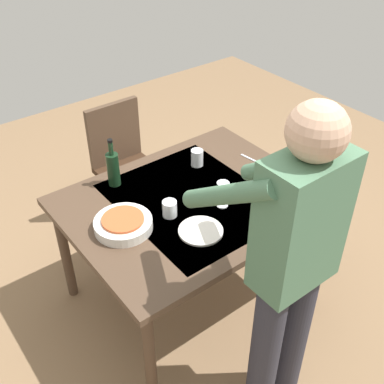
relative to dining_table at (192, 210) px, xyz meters
name	(u,v)px	position (x,y,z in m)	size (l,w,h in m)	color
ground_plane	(192,292)	(0.00, 0.00, -0.68)	(6.00, 6.00, 0.00)	#846647
dining_table	(192,210)	(0.00, 0.00, 0.00)	(1.37, 1.07, 0.76)	#4C3828
chair_near	(123,159)	(-0.08, -0.92, -0.15)	(0.40, 0.40, 0.91)	#352114
person_server	(290,261)	(0.10, 0.80, 0.28)	(0.42, 0.61, 1.69)	#2D2D38
wine_bottle	(113,168)	(0.27, -0.39, 0.18)	(0.07, 0.07, 0.30)	black
wine_glass_left	(223,190)	(-0.10, 0.14, 0.18)	(0.07, 0.07, 0.15)	white
water_cup_near_left	(170,209)	(0.18, 0.04, 0.12)	(0.08, 0.08, 0.09)	silver
water_cup_near_right	(313,187)	(-0.56, 0.38, 0.12)	(0.08, 0.08, 0.10)	silver
water_cup_far_left	(197,158)	(-0.24, -0.26, 0.13)	(0.07, 0.07, 0.10)	silver
serving_bowl_pasta	(123,224)	(0.43, -0.02, 0.11)	(0.30, 0.30, 0.07)	silver
side_bowl_salad	(266,190)	(-0.35, 0.22, 0.11)	(0.18, 0.18, 0.07)	silver
dinner_plate_near	(201,231)	(0.13, 0.24, 0.08)	(0.23, 0.23, 0.01)	silver
table_knife	(253,160)	(-0.54, -0.08, 0.08)	(0.01, 0.20, 0.01)	silver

